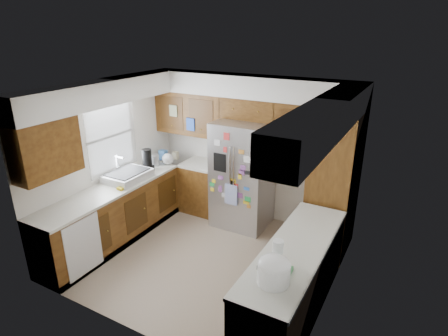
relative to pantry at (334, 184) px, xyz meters
The scene contains 12 objects.
floor 2.17m from the pantry, 142.52° to the right, with size 3.60×3.60×0.00m, color gray.
room_shell 1.94m from the pantry, 153.92° to the right, with size 3.64×3.24×2.52m.
left_counter_run 3.14m from the pantry, 158.56° to the right, with size 1.36×3.20×0.92m.
right_counter_run 1.75m from the pantry, 90.00° to the right, with size 0.63×2.25×0.92m.
pantry is the anchor object (origin of this frame).
fridge 1.51m from the pantry, behind, with size 0.90×0.79×1.80m.
bridge_cabinet 1.77m from the pantry, 169.43° to the left, with size 0.96×0.34×0.35m, color #42240C.
fridge_top_items 2.05m from the pantry, behind, with size 0.86×0.34×0.31m.
sink_assembly 3.18m from the pantry, 160.62° to the right, with size 0.52×0.75×0.37m.
left_counter_clutter 2.97m from the pantry, behind, with size 0.39×0.93×0.38m.
rice_cooker 2.32m from the pantry, 90.01° to the right, with size 0.33×0.32×0.28m.
paper_towel 1.99m from the pantry, 92.54° to the right, with size 0.11×0.11×0.26m, color white.
Camera 1 is at (2.52, -3.99, 3.24)m, focal length 30.00 mm.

